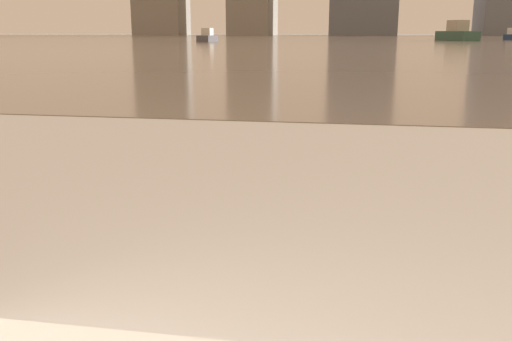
% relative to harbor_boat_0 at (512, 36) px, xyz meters
% --- Properties ---
extents(harbor_water, '(180.00, 110.00, 0.01)m').
position_rel_harbor_boat_0_xyz_m(harbor_water, '(-16.62, -5.82, -0.46)').
color(harbor_water, gray).
rests_on(harbor_water, ground_plane).
extents(harbor_boat_0, '(2.43, 3.61, 1.28)m').
position_rel_harbor_boat_0_xyz_m(harbor_boat_0, '(0.00, 0.00, 0.00)').
color(harbor_boat_0, navy).
rests_on(harbor_boat_0, harbor_water).
extents(harbor_boat_1, '(1.22, 3.34, 1.24)m').
position_rel_harbor_boat_0_xyz_m(harbor_boat_1, '(-30.29, -14.93, -0.02)').
color(harbor_boat_1, '#4C4C51').
rests_on(harbor_boat_1, harbor_water).
extents(harbor_boat_3, '(3.81, 5.71, 2.03)m').
position_rel_harbor_boat_0_xyz_m(harbor_boat_3, '(-6.62, -5.77, 0.26)').
color(harbor_boat_3, '#335647').
rests_on(harbor_boat_3, harbor_water).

